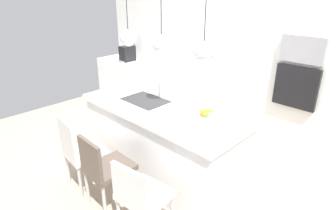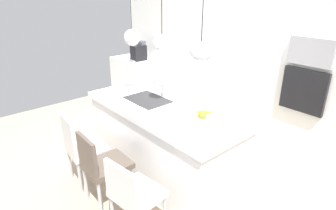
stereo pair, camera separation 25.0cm
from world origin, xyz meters
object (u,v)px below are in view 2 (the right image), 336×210
chair_near (81,146)px  fruit_bowl (203,120)px  coffee_machine (139,52)px  oven (304,91)px  microwave (311,52)px  chair_far (133,193)px  chair_middle (102,164)px

chair_near → fruit_bowl: bearing=37.4°
coffee_machine → oven: 3.23m
coffee_machine → microwave: size_ratio=0.70×
fruit_bowl → microwave: 1.68m
coffee_machine → chair_near: bearing=-50.0°
coffee_machine → chair_far: 3.59m
oven → chair_middle: size_ratio=0.64×
coffee_machine → oven: bearing=5.3°
coffee_machine → chair_near: 2.82m
fruit_bowl → chair_far: fruit_bowl is taller
coffee_machine → chair_far: coffee_machine is taller
fruit_bowl → coffee_machine: coffee_machine is taller
chair_near → chair_far: chair_near is taller
chair_near → chair_far: bearing=0.5°
microwave → chair_near: bearing=-120.7°
fruit_bowl → coffee_machine: size_ratio=0.76×
microwave → coffee_machine: bearing=-174.7°
fruit_bowl → microwave: microwave is taller
oven → chair_middle: oven is taller
fruit_bowl → chair_middle: (-0.64, -0.86, -0.49)m
microwave → chair_near: 2.99m
oven → chair_middle: 2.65m
chair_middle → fruit_bowl: bearing=53.4°
coffee_machine → chair_middle: coffee_machine is taller
coffee_machine → chair_middle: bearing=-43.0°
microwave → oven: bearing=0.0°
microwave → chair_near: size_ratio=0.59×
oven → chair_near: 2.86m
fruit_bowl → chair_near: fruit_bowl is taller
coffee_machine → chair_far: size_ratio=0.46×
fruit_bowl → chair_middle: 1.18m
fruit_bowl → oven: oven is taller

